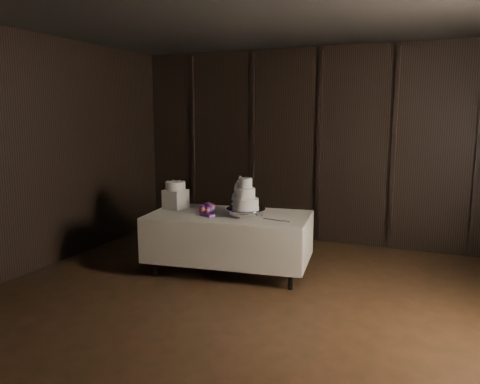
# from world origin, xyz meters

# --- Properties ---
(room) EXTENTS (6.08, 7.08, 3.08)m
(room) POSITION_xyz_m (0.00, 0.00, 1.50)
(room) COLOR black
(room) RESTS_ON ground
(display_table) EXTENTS (2.11, 1.29, 0.76)m
(display_table) POSITION_xyz_m (-0.66, 1.56, 0.42)
(display_table) COLOR beige
(display_table) RESTS_ON ground
(cake_stand) EXTENTS (0.63, 0.63, 0.09)m
(cake_stand) POSITION_xyz_m (-0.43, 1.56, 0.81)
(cake_stand) COLOR silver
(cake_stand) RESTS_ON display_table
(wedding_cake) EXTENTS (0.35, 0.31, 0.38)m
(wedding_cake) POSITION_xyz_m (-0.46, 1.55, 1.00)
(wedding_cake) COLOR white
(wedding_cake) RESTS_ON cake_stand
(bouquet) EXTENTS (0.39, 0.45, 0.18)m
(bouquet) POSITION_xyz_m (-0.90, 1.47, 0.82)
(bouquet) COLOR #E0535C
(bouquet) RESTS_ON display_table
(box_pedestal) EXTENTS (0.30, 0.30, 0.25)m
(box_pedestal) POSITION_xyz_m (-1.46, 1.62, 0.89)
(box_pedestal) COLOR white
(box_pedestal) RESTS_ON display_table
(small_cake) EXTENTS (0.31, 0.31, 0.10)m
(small_cake) POSITION_xyz_m (-1.46, 1.62, 1.06)
(small_cake) COLOR white
(small_cake) RESTS_ON box_pedestal
(cake_knife) EXTENTS (0.37, 0.11, 0.01)m
(cake_knife) POSITION_xyz_m (-0.04, 1.45, 0.77)
(cake_knife) COLOR silver
(cake_knife) RESTS_ON display_table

